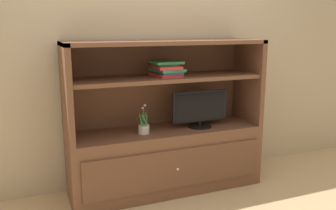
{
  "coord_description": "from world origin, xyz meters",
  "views": [
    {
      "loc": [
        -1.24,
        -2.74,
        1.59
      ],
      "look_at": [
        0.0,
        0.35,
        0.87
      ],
      "focal_mm": 38.44,
      "sensor_mm": 36.0,
      "label": 1
    }
  ],
  "objects_px": {
    "tv_monitor": "(200,109)",
    "potted_plant": "(144,128)",
    "magazine_stack": "(166,69)",
    "media_console": "(166,143)"
  },
  "relations": [
    {
      "from": "media_console",
      "to": "magazine_stack",
      "type": "xyz_separation_m",
      "value": [
        0.0,
        -0.01,
        0.74
      ]
    },
    {
      "from": "potted_plant",
      "to": "magazine_stack",
      "type": "bearing_deg",
      "value": 12.88
    },
    {
      "from": "tv_monitor",
      "to": "potted_plant",
      "type": "bearing_deg",
      "value": -179.14
    },
    {
      "from": "media_console",
      "to": "potted_plant",
      "type": "distance_m",
      "value": 0.32
    },
    {
      "from": "potted_plant",
      "to": "magazine_stack",
      "type": "relative_size",
      "value": 0.8
    },
    {
      "from": "potted_plant",
      "to": "tv_monitor",
      "type": "bearing_deg",
      "value": 0.86
    },
    {
      "from": "potted_plant",
      "to": "media_console",
      "type": "bearing_deg",
      "value": 14.51
    },
    {
      "from": "tv_monitor",
      "to": "magazine_stack",
      "type": "height_order",
      "value": "magazine_stack"
    },
    {
      "from": "media_console",
      "to": "potted_plant",
      "type": "relative_size",
      "value": 6.7
    },
    {
      "from": "tv_monitor",
      "to": "potted_plant",
      "type": "distance_m",
      "value": 0.6
    }
  ]
}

